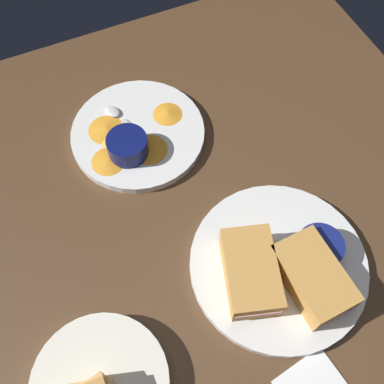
% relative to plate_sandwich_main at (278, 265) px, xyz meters
% --- Properties ---
extents(ground_plane, '(1.10, 1.10, 0.03)m').
position_rel_plate_sandwich_main_xyz_m(ground_plane, '(0.08, 0.12, -0.02)').
color(ground_plane, '#4C331E').
extents(plate_sandwich_main, '(0.28, 0.28, 0.02)m').
position_rel_plate_sandwich_main_xyz_m(plate_sandwich_main, '(0.00, 0.00, 0.00)').
color(plate_sandwich_main, silver).
rests_on(plate_sandwich_main, ground_plane).
extents(sandwich_half_near, '(0.15, 0.11, 0.05)m').
position_rel_plate_sandwich_main_xyz_m(sandwich_half_near, '(-0.00, 0.05, 0.03)').
color(sandwich_half_near, '#C68C42').
rests_on(sandwich_half_near, plate_sandwich_main).
extents(sandwich_half_far, '(0.14, 0.08, 0.05)m').
position_rel_plate_sandwich_main_xyz_m(sandwich_half_far, '(-0.05, -0.03, 0.03)').
color(sandwich_half_far, '#C68C42').
rests_on(sandwich_half_far, plate_sandwich_main).
extents(ramekin_dark_sauce, '(0.07, 0.07, 0.04)m').
position_rel_plate_sandwich_main_xyz_m(ramekin_dark_sauce, '(-0.01, -0.06, 0.03)').
color(ramekin_dark_sauce, navy).
rests_on(ramekin_dark_sauce, plate_sandwich_main).
extents(spoon_by_dark_ramekin, '(0.03, 0.10, 0.01)m').
position_rel_plate_sandwich_main_xyz_m(spoon_by_dark_ramekin, '(-0.02, -0.01, 0.01)').
color(spoon_by_dark_ramekin, silver).
rests_on(spoon_by_dark_ramekin, plate_sandwich_main).
extents(plate_chips_companion, '(0.25, 0.25, 0.02)m').
position_rel_plate_sandwich_main_xyz_m(plate_chips_companion, '(0.33, 0.11, 0.00)').
color(plate_chips_companion, silver).
rests_on(plate_chips_companion, ground_plane).
extents(ramekin_light_gravy, '(0.07, 0.07, 0.04)m').
position_rel_plate_sandwich_main_xyz_m(ramekin_light_gravy, '(0.29, 0.14, 0.03)').
color(ramekin_light_gravy, '#0C144C').
rests_on(ramekin_light_gravy, plate_chips_companion).
extents(spoon_by_gravy_ramekin, '(0.10, 0.06, 0.01)m').
position_rel_plate_sandwich_main_xyz_m(spoon_by_gravy_ramekin, '(0.38, 0.13, 0.01)').
color(spoon_by_gravy_ramekin, silver).
rests_on(spoon_by_gravy_ramekin, plate_chips_companion).
extents(plantain_chip_scatter, '(0.16, 0.21, 0.01)m').
position_rel_plate_sandwich_main_xyz_m(plantain_chip_scatter, '(0.32, 0.13, 0.01)').
color(plantain_chip_scatter, orange).
rests_on(plantain_chip_scatter, plate_chips_companion).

